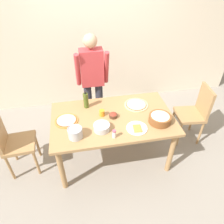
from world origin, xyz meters
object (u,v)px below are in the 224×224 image
(chair_wooden_left, at_px, (12,141))
(mixing_bowl_steel, at_px, (102,127))
(salt_shaker, at_px, (114,134))
(chair_wooden_right, at_px, (195,111))
(person_cook, at_px, (93,79))
(popcorn_bowl, at_px, (160,118))
(small_sauce_bowl, at_px, (113,115))
(plate_with_slice, at_px, (137,128))
(steel_pot, at_px, (75,133))
(dining_table, at_px, (113,123))
(olive_oil_bottle, at_px, (86,100))
(pizza_raw_on_board, at_px, (136,105))
(pizza_cooked_on_tray, at_px, (66,121))
(cup_orange, at_px, (102,113))

(chair_wooden_left, height_order, mixing_bowl_steel, chair_wooden_left)
(salt_shaker, bearing_deg, chair_wooden_right, 21.21)
(person_cook, bearing_deg, popcorn_bowl, -52.43)
(small_sauce_bowl, relative_size, salt_shaker, 1.04)
(plate_with_slice, bearing_deg, steel_pot, -179.85)
(small_sauce_bowl, bearing_deg, chair_wooden_right, 7.11)
(dining_table, height_order, person_cook, person_cook)
(salt_shaker, bearing_deg, small_sauce_bowl, 80.67)
(olive_oil_bottle, distance_m, salt_shaker, 0.71)
(steel_pot, bearing_deg, pizza_raw_on_board, 28.57)
(chair_wooden_left, bearing_deg, small_sauce_bowl, -1.19)
(person_cook, bearing_deg, dining_table, -77.40)
(pizza_cooked_on_tray, distance_m, cup_orange, 0.47)
(person_cook, xyz_separation_m, olive_oil_bottle, (-0.15, -0.46, -0.07))
(person_cook, xyz_separation_m, mixing_bowl_steel, (-0.01, -0.96, -0.14))
(steel_pot, bearing_deg, mixing_bowl_steel, 11.54)
(chair_wooden_left, relative_size, cup_orange, 11.18)
(olive_oil_bottle, bearing_deg, chair_wooden_right, -4.30)
(chair_wooden_right, distance_m, cup_orange, 1.48)
(pizza_cooked_on_tray, distance_m, small_sauce_bowl, 0.61)
(pizza_raw_on_board, bearing_deg, chair_wooden_left, -174.31)
(person_cook, height_order, popcorn_bowl, person_cook)
(chair_wooden_right, height_order, steel_pot, chair_wooden_right)
(plate_with_slice, xyz_separation_m, cup_orange, (-0.38, 0.34, 0.03))
(chair_wooden_right, height_order, mixing_bowl_steel, chair_wooden_right)
(dining_table, distance_m, cup_orange, 0.20)
(pizza_cooked_on_tray, xyz_separation_m, salt_shaker, (0.54, -0.40, 0.04))
(plate_with_slice, bearing_deg, small_sauce_bowl, 131.40)
(pizza_raw_on_board, height_order, plate_with_slice, plate_with_slice)
(mixing_bowl_steel, bearing_deg, olive_oil_bottle, 105.66)
(small_sauce_bowl, xyz_separation_m, cup_orange, (-0.14, 0.06, 0.01))
(pizza_raw_on_board, relative_size, plate_with_slice, 1.27)
(pizza_raw_on_board, height_order, mixing_bowl_steel, mixing_bowl_steel)
(pizza_raw_on_board, bearing_deg, small_sauce_bowl, -151.98)
(pizza_raw_on_board, height_order, cup_orange, cup_orange)
(pizza_cooked_on_tray, bearing_deg, cup_orange, 3.53)
(chair_wooden_right, relative_size, plate_with_slice, 3.65)
(chair_wooden_right, bearing_deg, mixing_bowl_steel, -165.86)
(chair_wooden_right, distance_m, pizza_cooked_on_tray, 1.94)
(chair_wooden_right, xyz_separation_m, popcorn_bowl, (-0.75, -0.37, 0.28))
(small_sauce_bowl, relative_size, olive_oil_bottle, 0.43)
(small_sauce_bowl, distance_m, steel_pot, 0.58)
(pizza_raw_on_board, height_order, small_sauce_bowl, small_sauce_bowl)
(popcorn_bowl, bearing_deg, chair_wooden_right, 26.26)
(person_cook, height_order, pizza_cooked_on_tray, person_cook)
(popcorn_bowl, xyz_separation_m, steel_pot, (-1.06, -0.07, 0.00))
(dining_table, relative_size, cup_orange, 18.82)
(olive_oil_bottle, bearing_deg, popcorn_bowl, -29.16)
(dining_table, height_order, salt_shaker, salt_shaker)
(pizza_raw_on_board, height_order, salt_shaker, salt_shaker)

